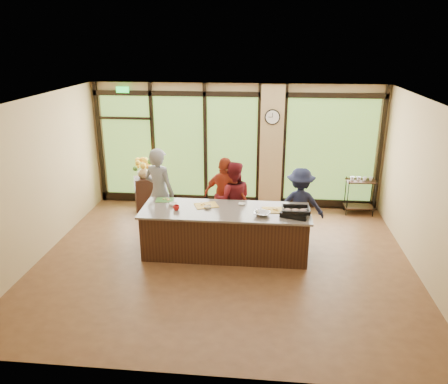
% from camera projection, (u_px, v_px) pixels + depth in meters
% --- Properties ---
extents(floor, '(7.00, 7.00, 0.00)m').
position_uv_depth(floor, '(224.00, 260.00, 8.29)').
color(floor, '#54331D').
rests_on(floor, ground).
extents(ceiling, '(7.00, 7.00, 0.00)m').
position_uv_depth(ceiling, '(224.00, 101.00, 7.28)').
color(ceiling, white).
rests_on(ceiling, back_wall).
extents(back_wall, '(7.00, 0.00, 7.00)m').
position_uv_depth(back_wall, '(236.00, 146.00, 10.60)').
color(back_wall, tan).
rests_on(back_wall, floor).
extents(left_wall, '(0.00, 6.00, 6.00)m').
position_uv_depth(left_wall, '(37.00, 180.00, 8.11)').
color(left_wall, tan).
rests_on(left_wall, floor).
extents(right_wall, '(0.00, 6.00, 6.00)m').
position_uv_depth(right_wall, '(427.00, 192.00, 7.46)').
color(right_wall, tan).
rests_on(right_wall, floor).
extents(window_wall, '(6.90, 0.12, 3.00)m').
position_uv_depth(window_wall, '(243.00, 151.00, 10.57)').
color(window_wall, tan).
rests_on(window_wall, floor).
extents(island_base, '(3.10, 1.00, 0.88)m').
position_uv_depth(island_base, '(225.00, 233.00, 8.42)').
color(island_base, black).
rests_on(island_base, floor).
extents(countertop, '(3.20, 1.10, 0.04)m').
position_uv_depth(countertop, '(225.00, 211.00, 8.27)').
color(countertop, '#6F645C').
rests_on(countertop, island_base).
extents(wall_clock, '(0.36, 0.04, 0.36)m').
position_uv_depth(wall_clock, '(272.00, 117.00, 10.14)').
color(wall_clock, black).
rests_on(wall_clock, window_wall).
extents(cook_left, '(0.82, 0.69, 1.90)m').
position_uv_depth(cook_left, '(160.00, 192.00, 9.08)').
color(cook_left, slate).
rests_on(cook_left, floor).
extents(cook_midleft, '(0.84, 0.68, 1.63)m').
position_uv_depth(cook_midleft, '(233.00, 200.00, 9.07)').
color(cook_midleft, maroon).
rests_on(cook_midleft, floor).
extents(cook_midright, '(1.08, 0.79, 1.70)m').
position_uv_depth(cook_midright, '(225.00, 197.00, 9.10)').
color(cook_midright, maroon).
rests_on(cook_midright, floor).
extents(cook_right, '(1.02, 0.61, 1.55)m').
position_uv_depth(cook_right, '(300.00, 205.00, 8.91)').
color(cook_right, '#181C34').
rests_on(cook_right, floor).
extents(roasting_pan, '(0.59, 0.52, 0.09)m').
position_uv_depth(roasting_pan, '(295.00, 213.00, 7.97)').
color(roasting_pan, black).
rests_on(roasting_pan, countertop).
extents(mixing_bowl, '(0.36, 0.36, 0.07)m').
position_uv_depth(mixing_bowl, '(262.00, 214.00, 7.98)').
color(mixing_bowl, silver).
rests_on(mixing_bowl, countertop).
extents(cutting_board_left, '(0.38, 0.30, 0.01)m').
position_uv_depth(cutting_board_left, '(165.00, 200.00, 8.74)').
color(cutting_board_left, '#3B7C2D').
rests_on(cutting_board_left, countertop).
extents(cutting_board_center, '(0.52, 0.46, 0.01)m').
position_uv_depth(cutting_board_center, '(206.00, 205.00, 8.46)').
color(cutting_board_center, gold).
rests_on(cutting_board_center, countertop).
extents(cutting_board_right, '(0.44, 0.34, 0.01)m').
position_uv_depth(cutting_board_right, '(273.00, 210.00, 8.23)').
color(cutting_board_right, gold).
rests_on(cutting_board_right, countertop).
extents(prep_bowl_near, '(0.16, 0.16, 0.05)m').
position_uv_depth(prep_bowl_near, '(173.00, 204.00, 8.46)').
color(prep_bowl_near, white).
rests_on(prep_bowl_near, countertop).
extents(prep_bowl_mid, '(0.17, 0.17, 0.04)m').
position_uv_depth(prep_bowl_mid, '(208.00, 207.00, 8.32)').
color(prep_bowl_mid, white).
rests_on(prep_bowl_mid, countertop).
extents(prep_bowl_far, '(0.14, 0.14, 0.03)m').
position_uv_depth(prep_bowl_far, '(242.00, 204.00, 8.49)').
color(prep_bowl_far, white).
rests_on(prep_bowl_far, countertop).
extents(red_ramekin, '(0.14, 0.14, 0.10)m').
position_uv_depth(red_ramekin, '(176.00, 208.00, 8.22)').
color(red_ramekin, '#A31110').
rests_on(red_ramekin, countertop).
extents(flower_stand, '(0.57, 0.57, 0.88)m').
position_uv_depth(flower_stand, '(145.00, 195.00, 10.42)').
color(flower_stand, black).
rests_on(flower_stand, floor).
extents(flower_vase, '(0.32, 0.32, 0.29)m').
position_uv_depth(flower_vase, '(143.00, 172.00, 10.22)').
color(flower_vase, olive).
rests_on(flower_vase, flower_stand).
extents(bar_cart, '(0.69, 0.42, 0.92)m').
position_uv_depth(bar_cart, '(360.00, 192.00, 10.33)').
color(bar_cart, black).
rests_on(bar_cart, floor).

